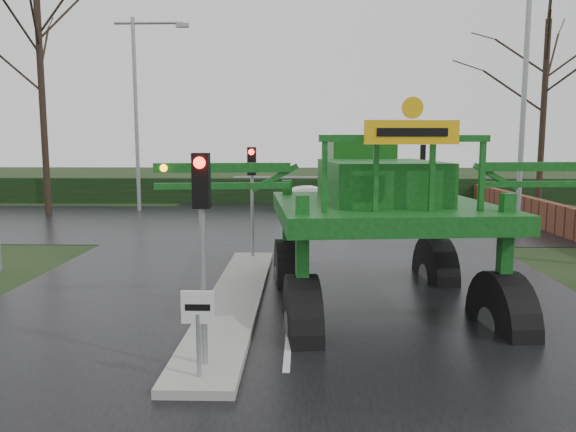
{
  "coord_description": "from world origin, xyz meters",
  "views": [
    {
      "loc": [
        0.26,
        -9.56,
        3.7
      ],
      "look_at": [
        -0.08,
        3.17,
        2.0
      ],
      "focal_mm": 35.0,
      "sensor_mm": 36.0,
      "label": 1
    }
  ],
  "objects_px": {
    "keep_left_sign": "(198,320)",
    "street_light_left_far": "(141,97)",
    "traffic_signal_near": "(202,214)",
    "traffic_signal_far": "(423,163)",
    "street_light_right": "(517,79)",
    "crop_sprayer": "(301,195)",
    "white_sedan": "(315,212)",
    "traffic_signal_mid": "(252,178)"
  },
  "relations": [
    {
      "from": "keep_left_sign",
      "to": "street_light_left_far",
      "type": "relative_size",
      "value": 0.14
    },
    {
      "from": "traffic_signal_near",
      "to": "traffic_signal_far",
      "type": "height_order",
      "value": "same"
    },
    {
      "from": "traffic_signal_near",
      "to": "street_light_right",
      "type": "distance_m",
      "value": 16.46
    },
    {
      "from": "street_light_right",
      "to": "traffic_signal_far",
      "type": "bearing_deg",
      "value": 101.95
    },
    {
      "from": "street_light_right",
      "to": "crop_sprayer",
      "type": "xyz_separation_m",
      "value": [
        -7.97,
        -10.68,
        -3.32
      ]
    },
    {
      "from": "crop_sprayer",
      "to": "white_sedan",
      "type": "relative_size",
      "value": 2.52
    },
    {
      "from": "traffic_signal_near",
      "to": "white_sedan",
      "type": "height_order",
      "value": "traffic_signal_near"
    },
    {
      "from": "traffic_signal_far",
      "to": "white_sedan",
      "type": "relative_size",
      "value": 0.88
    },
    {
      "from": "traffic_signal_mid",
      "to": "street_light_right",
      "type": "relative_size",
      "value": 0.35
    },
    {
      "from": "keep_left_sign",
      "to": "traffic_signal_far",
      "type": "bearing_deg",
      "value": 70.07
    },
    {
      "from": "traffic_signal_near",
      "to": "street_light_right",
      "type": "relative_size",
      "value": 0.35
    },
    {
      "from": "traffic_signal_far",
      "to": "crop_sprayer",
      "type": "distance_m",
      "value": 19.72
    },
    {
      "from": "traffic_signal_far",
      "to": "crop_sprayer",
      "type": "xyz_separation_m",
      "value": [
        -6.27,
        -18.69,
        0.08
      ]
    },
    {
      "from": "traffic_signal_near",
      "to": "crop_sprayer",
      "type": "xyz_separation_m",
      "value": [
        1.53,
        2.32,
        0.08
      ]
    },
    {
      "from": "traffic_signal_mid",
      "to": "white_sedan",
      "type": "bearing_deg",
      "value": 80.08
    },
    {
      "from": "traffic_signal_mid",
      "to": "traffic_signal_near",
      "type": "bearing_deg",
      "value": -90.0
    },
    {
      "from": "traffic_signal_near",
      "to": "crop_sprayer",
      "type": "height_order",
      "value": "crop_sprayer"
    },
    {
      "from": "traffic_signal_far",
      "to": "white_sedan",
      "type": "height_order",
      "value": "traffic_signal_far"
    },
    {
      "from": "traffic_signal_near",
      "to": "street_light_left_far",
      "type": "xyz_separation_m",
      "value": [
        -6.89,
        21.01,
        3.4
      ]
    },
    {
      "from": "white_sedan",
      "to": "keep_left_sign",
      "type": "bearing_deg",
      "value": 166.87
    },
    {
      "from": "street_light_left_far",
      "to": "white_sedan",
      "type": "xyz_separation_m",
      "value": [
        9.08,
        -0.03,
        -5.99
      ]
    },
    {
      "from": "street_light_right",
      "to": "traffic_signal_near",
      "type": "bearing_deg",
      "value": -126.13
    },
    {
      "from": "keep_left_sign",
      "to": "street_light_right",
      "type": "xyz_separation_m",
      "value": [
        9.49,
        13.5,
        4.93
      ]
    },
    {
      "from": "street_light_right",
      "to": "crop_sprayer",
      "type": "bearing_deg",
      "value": -126.72
    },
    {
      "from": "street_light_left_far",
      "to": "street_light_right",
      "type": "bearing_deg",
      "value": -26.02
    },
    {
      "from": "keep_left_sign",
      "to": "traffic_signal_mid",
      "type": "distance_m",
      "value": 9.12
    },
    {
      "from": "street_light_right",
      "to": "white_sedan",
      "type": "relative_size",
      "value": 2.5
    },
    {
      "from": "traffic_signal_near",
      "to": "white_sedan",
      "type": "xyz_separation_m",
      "value": [
        2.18,
        20.97,
        -2.59
      ]
    },
    {
      "from": "traffic_signal_near",
      "to": "traffic_signal_mid",
      "type": "distance_m",
      "value": 8.5
    },
    {
      "from": "street_light_left_far",
      "to": "traffic_signal_mid",
      "type": "bearing_deg",
      "value": -61.14
    },
    {
      "from": "traffic_signal_far",
      "to": "street_light_left_far",
      "type": "distance_m",
      "value": 15.08
    },
    {
      "from": "white_sedan",
      "to": "street_light_left_far",
      "type": "bearing_deg",
      "value": 82.46
    },
    {
      "from": "keep_left_sign",
      "to": "street_light_right",
      "type": "relative_size",
      "value": 0.14
    },
    {
      "from": "traffic_signal_near",
      "to": "street_light_right",
      "type": "height_order",
      "value": "street_light_right"
    },
    {
      "from": "traffic_signal_mid",
      "to": "keep_left_sign",
      "type": "bearing_deg",
      "value": -90.0
    },
    {
      "from": "crop_sprayer",
      "to": "street_light_left_far",
      "type": "bearing_deg",
      "value": 108.51
    },
    {
      "from": "keep_left_sign",
      "to": "white_sedan",
      "type": "distance_m",
      "value": 21.6
    },
    {
      "from": "traffic_signal_near",
      "to": "traffic_signal_mid",
      "type": "xyz_separation_m",
      "value": [
        0.0,
        8.5,
        0.0
      ]
    },
    {
      "from": "traffic_signal_far",
      "to": "white_sedan",
      "type": "xyz_separation_m",
      "value": [
        -5.62,
        -0.04,
        -2.59
      ]
    },
    {
      "from": "traffic_signal_mid",
      "to": "crop_sprayer",
      "type": "distance_m",
      "value": 6.36
    },
    {
      "from": "traffic_signal_far",
      "to": "street_light_right",
      "type": "height_order",
      "value": "street_light_right"
    },
    {
      "from": "street_light_left_far",
      "to": "crop_sprayer",
      "type": "relative_size",
      "value": 0.99
    }
  ]
}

